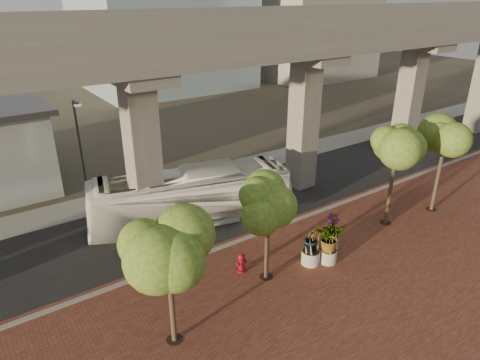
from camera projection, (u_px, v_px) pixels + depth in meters
ground at (250, 218)px, 27.38m from camera, size 160.00×160.00×0.00m
brick_plaza at (344, 281)px, 21.34m from camera, size 70.00×13.00×0.06m
asphalt_road at (233, 206)px, 28.87m from camera, size 90.00×8.00×0.04m
curb_strip at (270, 230)px, 25.84m from camera, size 70.00×0.25×0.16m
far_sidewalk at (194, 179)px, 33.01m from camera, size 90.00×3.00×0.06m
transit_viaduct at (232, 99)px, 25.94m from camera, size 72.00×5.60×12.40m
midrise_block at (311, 0)px, 69.40m from camera, size 18.00×16.00×24.00m
transit_bus at (192, 197)px, 26.16m from camera, size 12.79×6.02×3.47m
parked_car at (403, 133)px, 40.95m from camera, size 5.38×3.66×1.68m
fire_hydrant at (241, 262)px, 21.85m from camera, size 0.55×0.49×1.09m
planter_front at (330, 239)px, 22.28m from camera, size 2.08×2.08×2.29m
planter_right at (332, 229)px, 23.43m from camera, size 2.00×2.00×2.13m
planter_left at (312, 240)px, 22.11m from camera, size 2.15×2.15×2.36m
street_tree_far_west at (167, 249)px, 15.92m from camera, size 4.01×4.01×6.26m
street_tree_near_west at (268, 204)px, 19.94m from camera, size 3.29×3.29×5.64m
street_tree_near_east at (398, 142)px, 24.54m from camera, size 3.59×3.59×6.94m
street_tree_far_east at (446, 139)px, 26.33m from camera, size 3.82×3.82×6.63m
streetlamp_west at (82, 153)px, 25.54m from camera, size 0.38×1.10×7.62m
streetlamp_east at (312, 95)px, 36.08m from camera, size 0.45×1.31×9.07m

